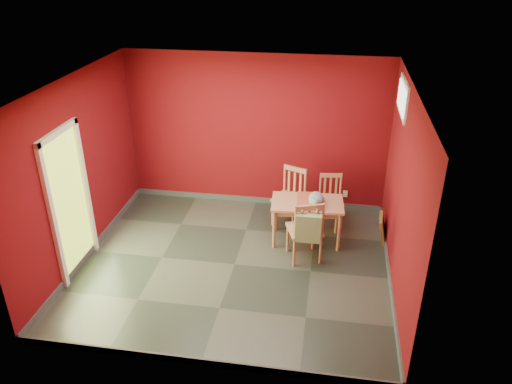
# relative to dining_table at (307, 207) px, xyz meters

# --- Properties ---
(ground) EXTENTS (4.50, 4.50, 0.00)m
(ground) POSITION_rel_dining_table_xyz_m (-0.99, -0.85, -0.60)
(ground) COLOR #2D342D
(ground) RESTS_ON ground
(room_shell) EXTENTS (4.50, 4.50, 4.50)m
(room_shell) POSITION_rel_dining_table_xyz_m (-0.99, -0.85, -0.55)
(room_shell) COLOR #60090F
(room_shell) RESTS_ON ground
(doorway) EXTENTS (0.06, 1.01, 2.13)m
(doorway) POSITION_rel_dining_table_xyz_m (-3.22, -1.25, 0.52)
(doorway) COLOR #B7D838
(doorway) RESTS_ON ground
(window) EXTENTS (0.05, 0.90, 0.50)m
(window) POSITION_rel_dining_table_xyz_m (1.23, 0.15, 1.75)
(window) COLOR white
(window) RESTS_ON room_shell
(outlet_plate) EXTENTS (0.08, 0.02, 0.12)m
(outlet_plate) POSITION_rel_dining_table_xyz_m (0.61, 1.14, -0.30)
(outlet_plate) COLOR silver
(outlet_plate) RESTS_ON room_shell
(dining_table) EXTENTS (1.14, 0.71, 0.69)m
(dining_table) POSITION_rel_dining_table_xyz_m (0.00, 0.00, 0.00)
(dining_table) COLOR #AE7251
(dining_table) RESTS_ON ground
(table_runner) EXTENTS (0.37, 0.70, 0.34)m
(table_runner) POSITION_rel_dining_table_xyz_m (-0.00, -0.11, 0.03)
(table_runner) COLOR #A3432F
(table_runner) RESTS_ON dining_table
(chair_far_left) EXTENTS (0.60, 0.60, 0.97)m
(chair_far_left) POSITION_rel_dining_table_xyz_m (-0.31, 0.53, -0.11)
(chair_far_left) COLOR #AE7251
(chair_far_left) RESTS_ON ground
(chair_far_right) EXTENTS (0.45, 0.45, 0.85)m
(chair_far_right) POSITION_rel_dining_table_xyz_m (0.36, 0.63, -0.17)
(chair_far_right) COLOR #AE7251
(chair_far_right) RESTS_ON ground
(chair_near) EXTENTS (0.60, 0.60, 1.01)m
(chair_near) POSITION_rel_dining_table_xyz_m (0.02, -0.54, -0.09)
(chair_near) COLOR #AE7251
(chair_near) RESTS_ON ground
(tote_bag) EXTENTS (0.36, 0.21, 0.49)m
(tote_bag) POSITION_rel_dining_table_xyz_m (0.07, -0.76, 0.07)
(tote_bag) COLOR #78935E
(tote_bag) RESTS_ON chair_near
(cat) EXTENTS (0.29, 0.50, 0.24)m
(cat) POSITION_rel_dining_table_xyz_m (0.13, -0.05, 0.21)
(cat) COLOR slate
(cat) RESTS_ON table_runner
(picture_frame) EXTENTS (0.18, 0.43, 0.42)m
(picture_frame) POSITION_rel_dining_table_xyz_m (1.20, 0.19, -0.39)
(picture_frame) COLOR brown
(picture_frame) RESTS_ON ground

